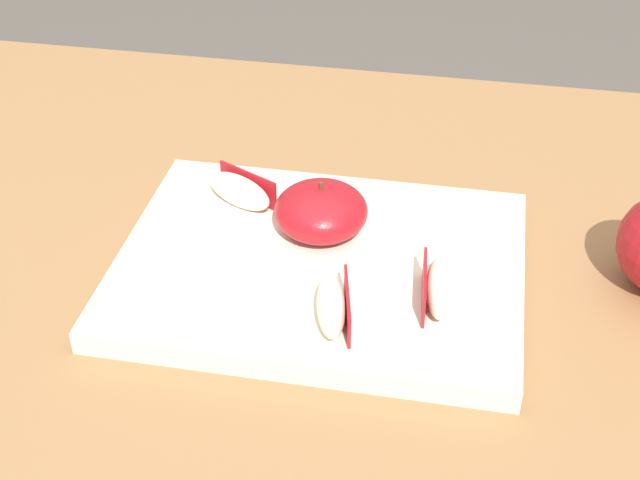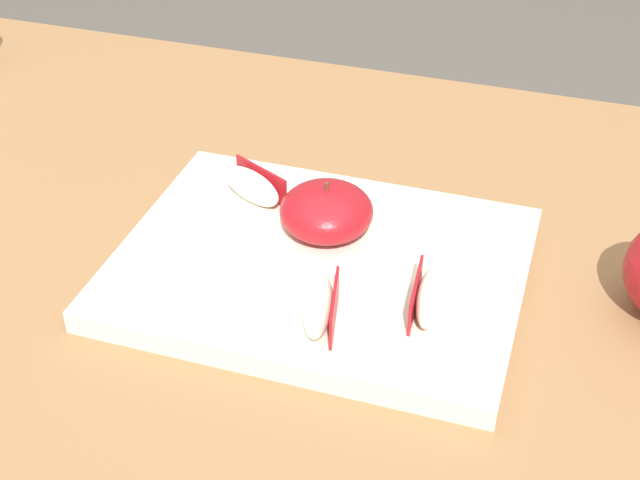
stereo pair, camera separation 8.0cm
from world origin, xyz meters
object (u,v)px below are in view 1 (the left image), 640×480
object	(u,v)px
apple_wedge_left	(439,288)
apple_wedge_front	(333,306)
cutting_board	(320,268)
apple_wedge_middle	(240,191)
apple_half_skin_up	(321,211)

from	to	relation	value
apple_wedge_left	apple_wedge_front	bearing A→B (deg)	-154.58
cutting_board	apple_wedge_left	bearing A→B (deg)	-21.25
apple_wedge_middle	apple_wedge_front	world-z (taller)	same
apple_half_skin_up	apple_wedge_left	bearing A→B (deg)	-35.49
cutting_board	apple_wedge_left	size ratio (longest dim) A/B	4.80
cutting_board	apple_wedge_front	size ratio (longest dim) A/B	4.70
apple_wedge_front	apple_wedge_left	bearing A→B (deg)	25.42
apple_half_skin_up	apple_wedge_middle	size ratio (longest dim) A/B	1.13
cutting_board	apple_wedge_front	world-z (taller)	apple_wedge_front
cutting_board	apple_wedge_middle	distance (m)	0.12
cutting_board	apple_half_skin_up	distance (m)	0.05
apple_half_skin_up	apple_wedge_front	xyz separation A→B (m)	(0.03, -0.12, -0.01)
apple_half_skin_up	apple_wedge_middle	bearing A→B (deg)	160.47
apple_wedge_left	apple_wedge_front	distance (m)	0.09
apple_half_skin_up	apple_wedge_front	distance (m)	0.12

